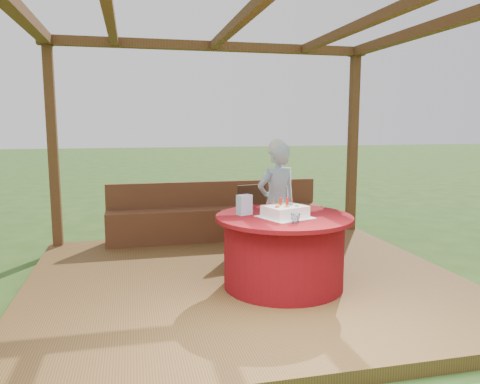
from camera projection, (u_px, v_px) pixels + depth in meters
name	position (u px, v px, depth m)	size (l,w,h in m)	color
ground	(245.00, 288.00, 4.97)	(60.00, 60.00, 0.00)	#2B4F1A
deck	(245.00, 283.00, 4.96)	(4.50, 4.00, 0.12)	brown
pergola	(246.00, 55.00, 4.62)	(4.50, 4.00, 2.72)	brown
bench	(216.00, 220.00, 6.57)	(3.00, 0.42, 0.80)	brown
table	(284.00, 250.00, 4.65)	(1.35, 1.35, 0.72)	maroon
chair	(255.00, 216.00, 5.91)	(0.47, 0.47, 0.84)	#371E11
elderly_woman	(277.00, 201.00, 5.40)	(0.58, 0.46, 1.44)	#93BDDB
birthday_cake	(285.00, 212.00, 4.49)	(0.56, 0.56, 0.19)	white
gift_bag	(244.00, 205.00, 4.62)	(0.14, 0.09, 0.20)	#CF86BA
drinking_glass	(295.00, 218.00, 4.25)	(0.09, 0.09, 0.09)	white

